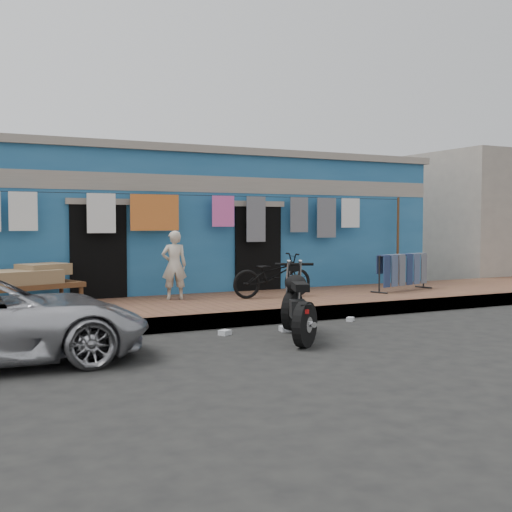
{
  "coord_description": "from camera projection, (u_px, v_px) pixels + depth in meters",
  "views": [
    {
      "loc": [
        -5.09,
        -8.07,
        1.74
      ],
      "look_at": [
        0.0,
        2.0,
        1.15
      ],
      "focal_mm": 45.0,
      "sensor_mm": 36.0,
      "label": 1
    }
  ],
  "objects": [
    {
      "name": "ground",
      "position": [
        316.0,
        339.0,
        9.58
      ],
      "size": [
        80.0,
        80.0,
        0.0
      ],
      "primitive_type": "plane",
      "color": "black",
      "rests_on": "ground"
    },
    {
      "name": "sidewalk",
      "position": [
        232.0,
        307.0,
        12.25
      ],
      "size": [
        28.0,
        3.0,
        0.25
      ],
      "primitive_type": "cube",
      "color": "brown",
      "rests_on": "ground"
    },
    {
      "name": "curb",
      "position": [
        268.0,
        317.0,
        10.96
      ],
      "size": [
        28.0,
        0.1,
        0.25
      ],
      "primitive_type": "cube",
      "color": "gray",
      "rests_on": "ground"
    },
    {
      "name": "building",
      "position": [
        164.0,
        225.0,
        15.72
      ],
      "size": [
        12.2,
        5.2,
        3.36
      ],
      "color": "#215889",
      "rests_on": "ground"
    },
    {
      "name": "neighbor_right",
      "position": [
        490.0,
        218.0,
        20.68
      ],
      "size": [
        6.0,
        5.0,
        3.8
      ],
      "primitive_type": "cube",
      "color": "#9E9384",
      "rests_on": "ground"
    },
    {
      "name": "clothesline",
      "position": [
        198.0,
        219.0,
        13.18
      ],
      "size": [
        10.06,
        0.06,
        2.1
      ],
      "color": "brown",
      "rests_on": "sidewalk"
    },
    {
      "name": "seated_person",
      "position": [
        174.0,
        265.0,
        12.39
      ],
      "size": [
        0.54,
        0.42,
        1.33
      ],
      "primitive_type": "imported",
      "rotation": [
        0.0,
        0.0,
        2.91
      ],
      "color": "beige",
      "rests_on": "sidewalk"
    },
    {
      "name": "bicycle",
      "position": [
        272.0,
        271.0,
        12.74
      ],
      "size": [
        1.69,
        0.69,
        1.07
      ],
      "primitive_type": "imported",
      "rotation": [
        0.0,
        0.0,
        1.51
      ],
      "color": "black",
      "rests_on": "sidewalk"
    },
    {
      "name": "motorcycle",
      "position": [
        298.0,
        302.0,
        9.58
      ],
      "size": [
        1.83,
        2.14,
        1.11
      ],
      "primitive_type": null,
      "rotation": [
        0.0,
        0.0,
        -0.4
      ],
      "color": "black",
      "rests_on": "ground"
    },
    {
      "name": "charpoy",
      "position": [
        20.0,
        288.0,
        11.12
      ],
      "size": [
        2.7,
        2.18,
        0.72
      ],
      "primitive_type": null,
      "rotation": [
        0.0,
        0.0,
        0.29
      ],
      "color": "brown",
      "rests_on": "sidewalk"
    },
    {
      "name": "jeans_rack",
      "position": [
        402.0,
        272.0,
        14.04
      ],
      "size": [
        1.9,
        1.21,
        0.83
      ],
      "primitive_type": null,
      "rotation": [
        0.0,
        0.0,
        0.26
      ],
      "color": "black",
      "rests_on": "sidewalk"
    },
    {
      "name": "litter_a",
      "position": [
        225.0,
        333.0,
        9.91
      ],
      "size": [
        0.22,
        0.2,
        0.08
      ],
      "primitive_type": "cube",
      "rotation": [
        0.0,
        0.0,
        0.48
      ],
      "color": "silver",
      "rests_on": "ground"
    },
    {
      "name": "litter_b",
      "position": [
        350.0,
        319.0,
        11.31
      ],
      "size": [
        0.18,
        0.17,
        0.07
      ],
      "primitive_type": "cube",
      "rotation": [
        0.0,
        0.0,
        0.66
      ],
      "color": "silver",
      "rests_on": "ground"
    },
    {
      "name": "litter_c",
      "position": [
        285.0,
        329.0,
        10.26
      ],
      "size": [
        0.19,
        0.23,
        0.08
      ],
      "primitive_type": "cube",
      "rotation": [
        0.0,
        0.0,
        1.38
      ],
      "color": "silver",
      "rests_on": "ground"
    }
  ]
}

